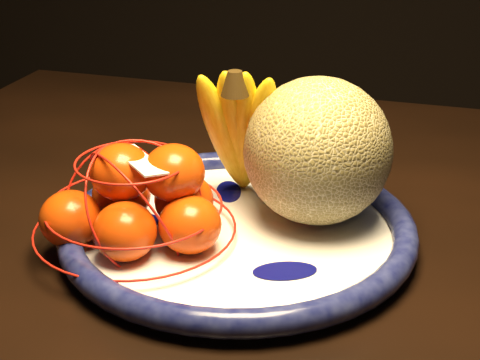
% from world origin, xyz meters
% --- Properties ---
extents(dining_table, '(1.55, 1.00, 0.74)m').
position_xyz_m(dining_table, '(0.09, 0.05, 0.67)').
color(dining_table, black).
rests_on(dining_table, ground).
extents(fruit_bowl, '(0.39, 0.39, 0.03)m').
position_xyz_m(fruit_bowl, '(-0.09, -0.03, 0.76)').
color(fruit_bowl, white).
rests_on(fruit_bowl, dining_table).
extents(cantaloupe, '(0.16, 0.16, 0.16)m').
position_xyz_m(cantaloupe, '(-0.02, 0.02, 0.84)').
color(cantaloupe, olive).
rests_on(cantaloupe, fruit_bowl).
extents(banana_bunch, '(0.12, 0.11, 0.18)m').
position_xyz_m(banana_bunch, '(-0.11, 0.05, 0.85)').
color(banana_bunch, yellow).
rests_on(banana_bunch, fruit_bowl).
extents(mandarin_bag, '(0.22, 0.22, 0.14)m').
position_xyz_m(mandarin_bag, '(-0.19, -0.07, 0.80)').
color(mandarin_bag, '#E73600').
rests_on(mandarin_bag, fruit_bowl).
extents(price_tag, '(0.07, 0.07, 0.01)m').
position_xyz_m(price_tag, '(-0.18, -0.08, 0.85)').
color(price_tag, white).
rests_on(price_tag, mandarin_bag).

